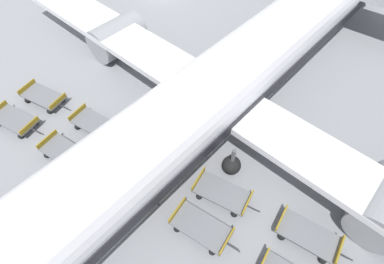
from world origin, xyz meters
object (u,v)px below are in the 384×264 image
Objects in this scene: airplane at (230,79)px; baggage_dolly_row_mid_a_col_e at (308,235)px; baggage_dolly_row_near_col_d at (201,227)px; baggage_dolly_row_mid_a_col_a at (44,97)px; baggage_dolly_row_mid_a_col_c at (153,154)px; baggage_dolly_row_mid_a_col_d at (222,193)px; baggage_dolly_row_near_col_c at (127,185)px; baggage_dolly_row_near_col_b at (66,153)px; baggage_dolly_row_near_col_a at (15,120)px; baggage_dolly_row_mid_a_col_b at (95,124)px.

airplane is 9.43m from baggage_dolly_row_mid_a_col_e.
baggage_dolly_row_mid_a_col_a is (-13.84, -0.50, 0.00)m from baggage_dolly_row_near_col_d.
baggage_dolly_row_near_col_d is at bearing -15.37° from baggage_dolly_row_mid_a_col_c.
baggage_dolly_row_near_col_c is at bearing -142.49° from baggage_dolly_row_mid_a_col_d.
baggage_dolly_row_near_col_b is 5.14m from baggage_dolly_row_mid_a_col_c.
baggage_dolly_row_mid_a_col_a is at bearing -141.75° from airplane.
baggage_dolly_row_near_col_a and baggage_dolly_row_near_col_c have the same top height.
airplane reaches higher than baggage_dolly_row_mid_a_col_e.
airplane reaches higher than baggage_dolly_row_mid_a_col_b.
baggage_dolly_row_near_col_c is at bearing 13.81° from baggage_dolly_row_near_col_b.
airplane is at bearing 52.47° from baggage_dolly_row_mid_a_col_b.
baggage_dolly_row_mid_a_col_c and baggage_dolly_row_mid_a_col_e have the same top height.
baggage_dolly_row_mid_a_col_d is at bearing 11.12° from baggage_dolly_row_mid_a_col_a.
baggage_dolly_row_mid_a_col_d is 4.64m from baggage_dolly_row_mid_a_col_e.
baggage_dolly_row_near_col_b and baggage_dolly_row_near_col_d have the same top height.
baggage_dolly_row_near_col_d is at bearing 2.07° from baggage_dolly_row_mid_a_col_a.
baggage_dolly_row_mid_a_col_a is 18.32m from baggage_dolly_row_mid_a_col_e.
baggage_dolly_row_near_col_d is 1.00× the size of baggage_dolly_row_mid_a_col_c.
baggage_dolly_row_near_col_d and baggage_dolly_row_mid_a_col_b have the same top height.
baggage_dolly_row_near_col_d is 9.30m from baggage_dolly_row_mid_a_col_b.
airplane is 11.98× the size of baggage_dolly_row_near_col_d.
baggage_dolly_row_near_col_a is 1.00× the size of baggage_dolly_row_mid_a_col_b.
baggage_dolly_row_near_col_d is at bearing -2.57° from baggage_dolly_row_mid_a_col_b.
baggage_dolly_row_near_col_d is 5.22m from baggage_dolly_row_mid_a_col_e.
baggage_dolly_row_mid_a_col_e is (4.11, 3.21, 0.00)m from baggage_dolly_row_near_col_d.
baggage_dolly_row_near_col_b and baggage_dolly_row_mid_a_col_c have the same top height.
baggage_dolly_row_mid_a_col_b is (-0.50, 2.47, 0.00)m from baggage_dolly_row_near_col_b.
baggage_dolly_row_near_col_c is at bearing -16.47° from baggage_dolly_row_mid_a_col_b.
baggage_dolly_row_mid_a_col_c is at bearing 26.56° from baggage_dolly_row_near_col_a.
baggage_dolly_row_mid_a_col_d is at bearing 21.01° from baggage_dolly_row_near_col_a.
baggage_dolly_row_mid_a_col_d is at bearing 100.71° from baggage_dolly_row_near_col_d.
baggage_dolly_row_near_col_a and baggage_dolly_row_mid_a_col_c have the same top height.
baggage_dolly_row_mid_a_col_d is 1.00× the size of baggage_dolly_row_mid_a_col_e.
baggage_dolly_row_near_col_d is at bearing -79.29° from baggage_dolly_row_mid_a_col_d.
baggage_dolly_row_near_col_c is 1.00× the size of baggage_dolly_row_mid_a_col_b.
baggage_dolly_row_near_col_a is 1.00× the size of baggage_dolly_row_mid_a_col_c.
baggage_dolly_row_mid_a_col_b is at bearing 38.74° from baggage_dolly_row_near_col_a.
baggage_dolly_row_near_col_d and baggage_dolly_row_mid_a_col_a have the same top height.
baggage_dolly_row_near_col_c is at bearing -153.90° from baggage_dolly_row_mid_a_col_e.
baggage_dolly_row_near_col_a and baggage_dolly_row_mid_a_col_d have the same top height.
baggage_dolly_row_mid_a_col_a is (-0.50, 2.32, 0.00)m from baggage_dolly_row_near_col_a.
airplane reaches higher than baggage_dolly_row_near_col_d.
airplane is 12.63m from baggage_dolly_row_mid_a_col_a.
baggage_dolly_row_near_col_d is 1.00× the size of baggage_dolly_row_mid_a_col_b.
baggage_dolly_row_near_col_c is (4.30, 1.06, 0.00)m from baggage_dolly_row_near_col_b.
baggage_dolly_row_near_col_b is 1.00× the size of baggage_dolly_row_mid_a_col_c.
baggage_dolly_row_near_col_a is 1.00× the size of baggage_dolly_row_mid_a_col_a.
baggage_dolly_row_near_col_a and baggage_dolly_row_mid_a_col_b have the same top height.
baggage_dolly_row_mid_a_col_a is at bearing 102.23° from baggage_dolly_row_near_col_a.
baggage_dolly_row_near_col_c is 1.00× the size of baggage_dolly_row_near_col_d.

